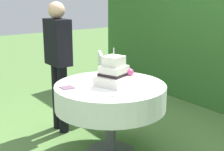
{
  "coord_description": "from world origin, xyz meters",
  "views": [
    {
      "loc": [
        2.66,
        -1.9,
        1.74
      ],
      "look_at": [
        0.02,
        0.01,
        0.88
      ],
      "focal_mm": 52.81,
      "sensor_mm": 36.0,
      "label": 1
    }
  ],
  "objects": [
    {
      "name": "cake_table",
      "position": [
        0.0,
        0.0,
        0.65
      ],
      "size": [
        1.16,
        1.16,
        0.78
      ],
      "color": "#4C4C51",
      "rests_on": "ground_plane"
    },
    {
      "name": "wedding_cake",
      "position": [
        0.04,
        0.02,
        0.9
      ],
      "size": [
        0.39,
        0.39,
        0.39
      ],
      "color": "white",
      "rests_on": "cake_table"
    },
    {
      "name": "serving_plate_near",
      "position": [
        -0.32,
        0.32,
        0.79
      ],
      "size": [
        0.11,
        0.11,
        0.01
      ],
      "primitive_type": "cylinder",
      "color": "white",
      "rests_on": "cake_table"
    },
    {
      "name": "serving_plate_far",
      "position": [
        0.05,
        -0.4,
        0.79
      ],
      "size": [
        0.12,
        0.12,
        0.01
      ],
      "primitive_type": "cylinder",
      "color": "white",
      "rests_on": "cake_table"
    },
    {
      "name": "serving_plate_left",
      "position": [
        0.33,
        -0.16,
        0.79
      ],
      "size": [
        0.13,
        0.13,
        0.01
      ],
      "primitive_type": "cylinder",
      "color": "white",
      "rests_on": "cake_table"
    },
    {
      "name": "napkin_stack",
      "position": [
        -0.15,
        -0.42,
        0.78
      ],
      "size": [
        0.13,
        0.13,
        0.01
      ],
      "primitive_type": "cube",
      "rotation": [
        0.0,
        0.0,
        -0.05
      ],
      "color": "#6B4C60",
      "rests_on": "cake_table"
    },
    {
      "name": "garden_chair",
      "position": [
        -1.09,
        0.49,
        0.54
      ],
      "size": [
        0.55,
        0.55,
        0.89
      ],
      "color": "white",
      "rests_on": "ground_plane"
    },
    {
      "name": "standing_person",
      "position": [
        -0.87,
        -0.15,
        0.93
      ],
      "size": [
        0.36,
        0.2,
        1.6
      ],
      "color": "black",
      "rests_on": "ground_plane"
    }
  ]
}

